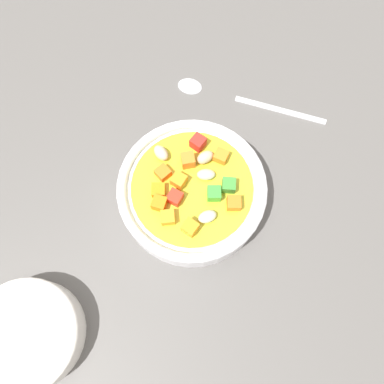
# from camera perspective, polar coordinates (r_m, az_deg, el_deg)

# --- Properties ---
(ground_plane) EXTENTS (1.40, 1.40, 0.02)m
(ground_plane) POSITION_cam_1_polar(r_m,az_deg,el_deg) (0.46, 0.00, -1.26)
(ground_plane) COLOR #565451
(soup_bowl_main) EXTENTS (0.17, 0.17, 0.06)m
(soup_bowl_main) POSITION_cam_1_polar(r_m,az_deg,el_deg) (0.43, -0.00, 0.13)
(soup_bowl_main) COLOR white
(soup_bowl_main) RESTS_ON ground_plane
(spoon) EXTENTS (0.19, 0.10, 0.01)m
(spoon) POSITION_cam_1_polar(r_m,az_deg,el_deg) (0.51, 6.49, 14.38)
(spoon) COLOR silver
(spoon) RESTS_ON ground_plane
(side_bowl_small) EXTENTS (0.11, 0.11, 0.04)m
(side_bowl_small) POSITION_cam_1_polar(r_m,az_deg,el_deg) (0.45, -23.99, -19.37)
(side_bowl_small) COLOR white
(side_bowl_small) RESTS_ON ground_plane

